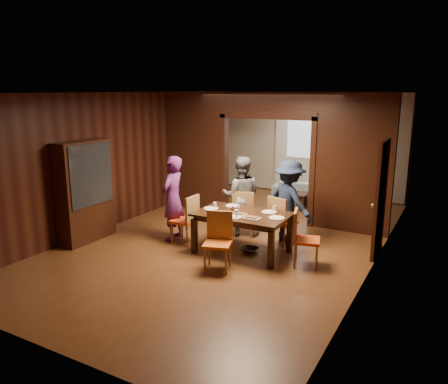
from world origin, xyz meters
The scene contains 32 objects.
floor centered at (0.00, 0.00, 0.00)m, with size 9.00×9.00×0.00m, color #513116.
ceiling centered at (0.00, 0.00, 2.90)m, with size 5.50×9.00×0.02m, color silver.
room_walls centered at (0.00, 1.89, 1.51)m, with size 5.52×9.01×2.90m.
person_purple centered at (-1.05, -0.62, 0.85)m, with size 0.62×0.41×1.69m, color #572264.
person_grey centered at (0.00, 0.30, 0.82)m, with size 0.80×0.62×1.64m, color #57585F.
person_navy centered at (1.03, 0.35, 0.82)m, with size 1.06×0.61×1.64m, color #151F36.
sofa centered at (0.20, 3.85, 0.25)m, with size 1.73×0.68×0.51m, color #9CC7CC.
serving_bowl centered at (0.61, -0.54, 0.80)m, with size 0.33×0.33×0.08m, color black.
dining_table centered at (0.50, -0.63, 0.38)m, with size 1.69×1.05×0.76m, color black.
coffee_table centered at (0.19, 2.82, 0.20)m, with size 0.80×0.50×0.40m, color black.
chair_left centered at (-0.73, -0.70, 0.48)m, with size 0.44×0.44×0.97m, color red, non-canonical shape.
chair_right centered at (1.73, -0.64, 0.48)m, with size 0.44×0.44×0.97m, color #BF4312, non-canonical shape.
chair_far_l centered at (0.10, 0.29, 0.48)m, with size 0.44×0.44×0.97m, color #D14313, non-canonical shape.
chair_far_r centered at (0.99, 0.16, 0.48)m, with size 0.44×0.44×0.97m, color #CA5313, non-canonical shape.
chair_near centered at (0.49, -1.53, 0.48)m, with size 0.44×0.44×0.97m, color #D05513, non-canonical shape.
hutch centered at (-2.53, -1.50, 1.00)m, with size 0.40×1.20×2.00m, color black.
door_right centered at (2.70, 0.50, 1.05)m, with size 0.06×0.90×2.10m, color black.
window_far centered at (0.00, 4.44, 1.70)m, with size 1.20×0.03×1.30m, color silver.
curtain_left centered at (-0.75, 4.40, 1.25)m, with size 0.35×0.06×2.40m, color white.
curtain_right centered at (0.75, 4.40, 1.25)m, with size 0.35×0.06×2.40m, color white.
plate_left centered at (-0.15, -0.65, 0.77)m, with size 0.27×0.27×0.01m, color white.
plate_far_l centered at (0.11, -0.27, 0.77)m, with size 0.27×0.27×0.01m, color silver.
plate_far_r centered at (0.90, -0.34, 0.77)m, with size 0.27×0.27×0.01m, color white.
plate_right centered at (1.17, -0.62, 0.77)m, with size 0.27×0.27×0.01m, color white.
plate_near centered at (0.49, -0.92, 0.77)m, with size 0.27×0.27×0.01m, color white.
platter_a centered at (0.47, -0.74, 0.78)m, with size 0.30×0.20×0.04m, color gray.
platter_b centered at (0.79, -0.85, 0.78)m, with size 0.30×0.20×0.04m, color gray.
wineglass_left centered at (0.01, -0.80, 0.85)m, with size 0.08×0.08×0.18m, color silver, non-canonical shape.
wineglass_far centered at (0.25, -0.29, 0.85)m, with size 0.08×0.08×0.18m, color white, non-canonical shape.
wineglass_right centered at (1.07, -0.49, 0.85)m, with size 0.08×0.08×0.18m, color white, non-canonical shape.
tumbler centered at (0.53, -0.92, 0.83)m, with size 0.07×0.07×0.14m, color silver.
condiment_jar centered at (0.33, -0.67, 0.82)m, with size 0.08×0.08×0.11m, color #442510, non-canonical shape.
Camera 1 is at (3.91, -7.48, 2.96)m, focal length 35.00 mm.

